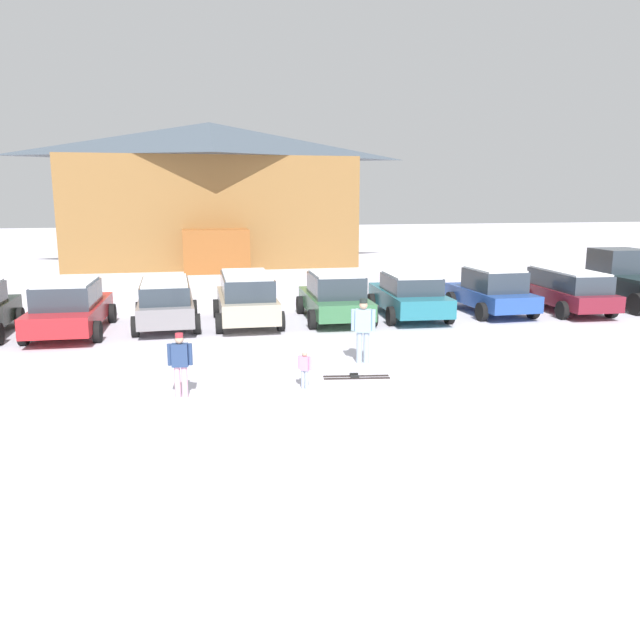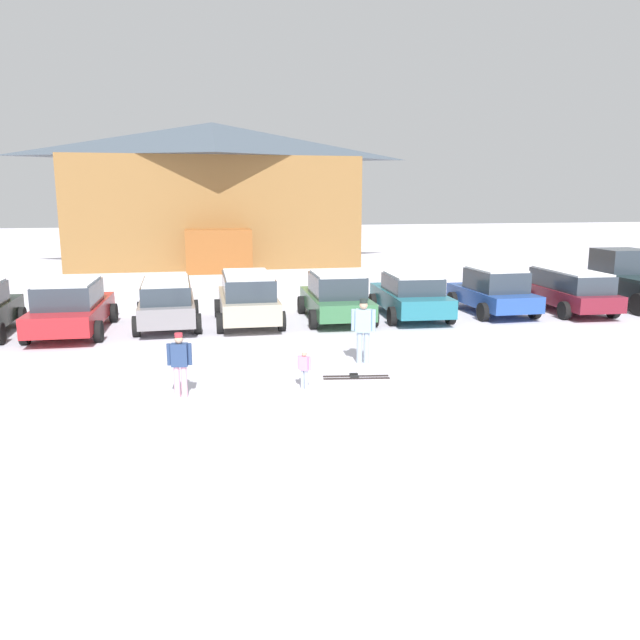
# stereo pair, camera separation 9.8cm
# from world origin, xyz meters

# --- Properties ---
(ground) EXTENTS (160.00, 160.00, 0.00)m
(ground) POSITION_xyz_m (0.00, 0.00, 0.00)
(ground) COLOR silver
(ski_lodge) EXTENTS (17.58, 9.41, 8.55)m
(ski_lodge) POSITION_xyz_m (-0.72, 30.13, 4.32)
(ski_lodge) COLOR olive
(ski_lodge) RESTS_ON ground
(parked_red_sedan) EXTENTS (2.39, 4.87, 1.66)m
(parked_red_sedan) POSITION_xyz_m (-6.13, 10.89, 0.84)
(parked_red_sedan) COLOR red
(parked_red_sedan) RESTS_ON ground
(parked_grey_wagon) EXTENTS (2.10, 4.35, 1.56)m
(parked_grey_wagon) POSITION_xyz_m (-3.23, 11.28, 0.85)
(parked_grey_wagon) COLOR gray
(parked_grey_wagon) RESTS_ON ground
(parked_beige_suv) EXTENTS (2.24, 4.41, 1.71)m
(parked_beige_suv) POSITION_xyz_m (-0.61, 11.18, 0.92)
(parked_beige_suv) COLOR #AFA691
(parked_beige_suv) RESTS_ON ground
(parked_green_coupe) EXTENTS (2.37, 4.49, 1.66)m
(parked_green_coupe) POSITION_xyz_m (2.41, 11.14, 0.83)
(parked_green_coupe) COLOR #377044
(parked_green_coupe) RESTS_ON ground
(parked_teal_hatchback) EXTENTS (2.46, 4.65, 1.56)m
(parked_teal_hatchback) POSITION_xyz_m (5.10, 11.12, 0.80)
(parked_teal_hatchback) COLOR #236F81
(parked_teal_hatchback) RESTS_ON ground
(parked_blue_hatchback) EXTENTS (2.17, 4.04, 1.67)m
(parked_blue_hatchback) POSITION_xyz_m (8.27, 11.11, 0.84)
(parked_blue_hatchback) COLOR #254A9E
(parked_blue_hatchback) RESTS_ON ground
(parked_maroon_van) EXTENTS (2.27, 4.62, 1.56)m
(parked_maroon_van) POSITION_xyz_m (11.17, 10.89, 0.85)
(parked_maroon_van) COLOR maroon
(parked_maroon_van) RESTS_ON ground
(pickup_truck) EXTENTS (2.51, 5.37, 2.15)m
(pickup_truck) POSITION_xyz_m (14.35, 11.49, 0.99)
(pickup_truck) COLOR black
(pickup_truck) RESTS_ON ground
(skier_child_in_pink_snowsuit) EXTENTS (0.27, 0.24, 0.89)m
(skier_child_in_pink_snowsuit) POSITION_xyz_m (-0.11, 3.71, 0.50)
(skier_child_in_pink_snowsuit) COLOR #A7B7D0
(skier_child_in_pink_snowsuit) RESTS_ON ground
(skier_adult_in_blue_parka) EXTENTS (0.59, 0.35, 1.67)m
(skier_adult_in_blue_parka) POSITION_xyz_m (1.77, 5.56, 0.94)
(skier_adult_in_blue_parka) COLOR #9EB1C6
(skier_adult_in_blue_parka) RESTS_ON ground
(skier_teen_in_navy_coat) EXTENTS (0.52, 0.25, 1.41)m
(skier_teen_in_navy_coat) POSITION_xyz_m (-2.79, 3.69, 0.79)
(skier_teen_in_navy_coat) COLOR #EEA8C2
(skier_teen_in_navy_coat) RESTS_ON ground
(pair_of_skis) EXTENTS (1.59, 0.54, 0.08)m
(pair_of_skis) POSITION_xyz_m (1.24, 4.32, 0.02)
(pair_of_skis) COLOR black
(pair_of_skis) RESTS_ON ground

